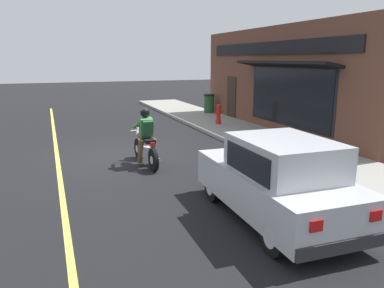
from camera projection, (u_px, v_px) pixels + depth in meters
The scene contains 9 objects.
ground_plane at pixel (120, 156), 11.52m from camera, with size 80.00×80.00×0.00m, color black.
sidewalk_curb at pixel (228, 127), 16.05m from camera, with size 2.60×22.00×0.14m, color gray.
lane_stripe at pixel (55, 141), 13.62m from camera, with size 0.12×19.80×0.01m, color #D1C64C.
storefront_building at pixel (274, 80), 15.20m from camera, with size 1.25×11.56×4.20m.
motorcycle_with_rider at pixel (146, 141), 10.44m from camera, with size 0.57×2.02×1.62m.
car_hatchback at pixel (277, 180), 6.81m from camera, with size 1.75×3.83×1.57m.
traffic_cone at pixel (299, 154), 10.03m from camera, with size 0.36×0.36×0.60m.
fire_hydrant at pixel (218, 114), 16.36m from camera, with size 0.36×0.24×0.88m.
trash_bin at pixel (209, 103), 19.81m from camera, with size 0.56×0.56×0.98m.
Camera 1 is at (-1.92, -11.21, 2.92)m, focal length 35.00 mm.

